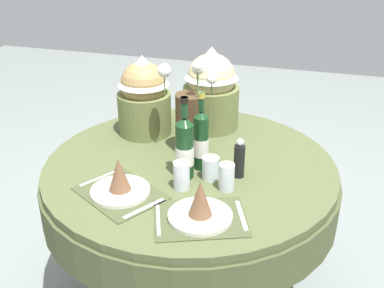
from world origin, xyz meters
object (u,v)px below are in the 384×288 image
place_setting_right (200,208)px  tumbler_mid (182,176)px  pepper_mill (239,159)px  gift_tub_back_centre (211,86)px  tumbler_near_right (227,177)px  flower_vase (190,117)px  tumbler_near_left (211,168)px  wine_bottle_left (201,140)px  dining_table (190,189)px  wine_bottle_centre (185,147)px  gift_tub_back_left (144,93)px  place_setting_left (120,184)px

place_setting_right → tumbler_mid: size_ratio=3.50×
pepper_mill → gift_tub_back_centre: size_ratio=0.42×
tumbler_near_right → pepper_mill: 0.12m
flower_vase → pepper_mill: flower_vase is taller
flower_vase → tumbler_near_left: (0.16, -0.23, -0.12)m
wine_bottle_left → tumbler_near_left: (0.06, -0.08, -0.09)m
dining_table → wine_bottle_centre: (0.01, -0.12, 0.27)m
wine_bottle_left → tumbler_near_right: size_ratio=3.03×
dining_table → gift_tub_back_left: bearing=140.8°
tumbler_near_left → gift_tub_back_left: size_ratio=0.25×
tumbler_near_right → gift_tub_back_left: size_ratio=0.29×
flower_vase → wine_bottle_left: 0.18m
wine_bottle_left → tumbler_mid: 0.21m
wine_bottle_left → gift_tub_back_left: bearing=142.8°
tumbler_mid → gift_tub_back_left: bearing=126.0°
place_setting_right → gift_tub_back_left: gift_tub_back_left is taller
wine_bottle_left → pepper_mill: bearing=-9.4°
flower_vase → place_setting_left: bearing=-109.9°
pepper_mill → dining_table: bearing=166.8°
wine_bottle_left → tumbler_mid: bearing=-99.0°
place_setting_right → wine_bottle_left: wine_bottle_left is taller
tumbler_mid → place_setting_left: bearing=-153.8°
place_setting_left → tumbler_near_right: place_setting_left is taller
dining_table → place_setting_left: place_setting_left is taller
wine_bottle_left → tumbler_near_right: (0.15, -0.15, -0.08)m
wine_bottle_left → gift_tub_back_centre: gift_tub_back_centre is taller
place_setting_left → tumbler_near_right: size_ratio=3.66×
wine_bottle_centre → gift_tub_back_centre: gift_tub_back_centre is taller
dining_table → gift_tub_back_centre: gift_tub_back_centre is taller
dining_table → tumbler_mid: 0.29m
tumbler_near_left → gift_tub_back_centre: bearing=104.3°
place_setting_left → tumbler_near_left: 0.39m
place_setting_left → tumbler_near_left: bearing=34.3°
tumbler_mid → wine_bottle_left: bearing=81.0°
tumbler_near_right → tumbler_mid: 0.18m
flower_vase → tumbler_near_left: 0.30m
flower_vase → tumbler_mid: bearing=-79.2°
place_setting_right → flower_vase: size_ratio=0.92×
dining_table → tumbler_mid: size_ratio=11.38×
wine_bottle_left → gift_tub_back_centre: bearing=98.9°
flower_vase → tumbler_mid: 0.36m
wine_bottle_centre → tumbler_near_right: (0.19, -0.05, -0.08)m
gift_tub_back_left → pepper_mill: bearing=-29.6°
gift_tub_back_centre → pepper_mill: bearing=-62.7°
wine_bottle_centre → pepper_mill: wine_bottle_centre is taller
place_setting_right → tumbler_near_left: size_ratio=4.10×
place_setting_right → tumbler_mid: (-0.13, 0.19, 0.01)m
flower_vase → wine_bottle_left: size_ratio=1.27×
place_setting_right → gift_tub_back_centre: 0.86m
flower_vase → wine_bottle_left: (0.09, -0.14, -0.04)m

